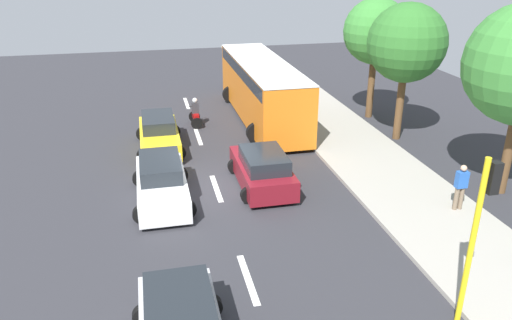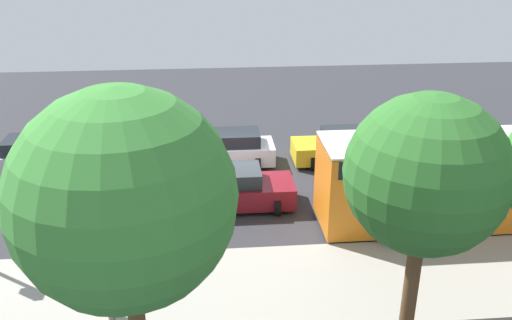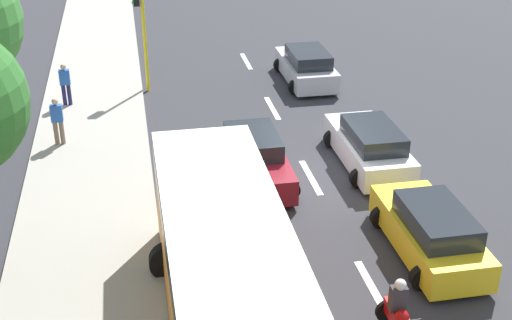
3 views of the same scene
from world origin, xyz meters
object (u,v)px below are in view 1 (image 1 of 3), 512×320
(pedestrian_by_tree, at_px, (461,186))
(traffic_light_corner, at_px, (480,220))
(motorcycle, at_px, (195,114))
(street_tree_south, at_px, (376,32))
(car_white, at_px, (162,182))
(city_bus, at_px, (262,86))
(street_tree_center, at_px, (407,43))
(car_yellow_cab, at_px, (159,134))
(car_maroon, at_px, (262,170))

(pedestrian_by_tree, bearing_deg, traffic_light_corner, -122.10)
(motorcycle, distance_m, street_tree_south, 10.40)
(car_white, bearing_deg, motorcycle, 75.23)
(car_white, relative_size, motorcycle, 2.94)
(pedestrian_by_tree, bearing_deg, motorcycle, 124.48)
(city_bus, distance_m, street_tree_center, 7.83)
(motorcycle, relative_size, street_tree_center, 0.24)
(traffic_light_corner, height_order, street_tree_south, street_tree_south)
(car_yellow_cab, relative_size, car_maroon, 1.06)
(city_bus, distance_m, traffic_light_corner, 17.09)
(traffic_light_corner, bearing_deg, street_tree_south, 73.30)
(car_yellow_cab, relative_size, street_tree_center, 0.67)
(car_maroon, relative_size, street_tree_center, 0.64)
(motorcycle, bearing_deg, street_tree_center, -23.77)
(car_yellow_cab, xyz_separation_m, traffic_light_corner, (6.78, -13.73, 2.22))
(car_white, relative_size, car_maroon, 1.09)
(street_tree_center, bearing_deg, car_white, -160.56)
(car_white, height_order, street_tree_center, street_tree_center)
(car_maroon, xyz_separation_m, pedestrian_by_tree, (6.23, -3.64, 0.35))
(city_bus, bearing_deg, motorcycle, -174.89)
(car_yellow_cab, xyz_separation_m, pedestrian_by_tree, (9.98, -8.63, 0.35))
(car_white, distance_m, street_tree_south, 14.56)
(street_tree_center, bearing_deg, street_tree_south, 87.79)
(car_white, height_order, traffic_light_corner, traffic_light_corner)
(motorcycle, xyz_separation_m, street_tree_south, (9.58, -0.62, 4.01))
(motorcycle, height_order, pedestrian_by_tree, pedestrian_by_tree)
(car_white, xyz_separation_m, pedestrian_by_tree, (10.14, -3.33, 0.35))
(car_white, distance_m, car_yellow_cab, 5.30)
(car_maroon, height_order, city_bus, city_bus)
(traffic_light_corner, xyz_separation_m, street_tree_center, (4.68, 12.53, 1.72))
(car_maroon, xyz_separation_m, street_tree_center, (7.71, 3.79, 3.94))
(car_yellow_cab, bearing_deg, car_maroon, -53.08)
(street_tree_south, bearing_deg, car_yellow_cab, -168.58)
(street_tree_center, bearing_deg, city_bus, 142.09)
(motorcycle, bearing_deg, city_bus, 5.11)
(pedestrian_by_tree, bearing_deg, city_bus, 109.74)
(street_tree_center, bearing_deg, car_maroon, -153.82)
(car_white, xyz_separation_m, motorcycle, (2.18, 8.26, -0.07))
(car_yellow_cab, height_order, motorcycle, motorcycle)
(car_yellow_cab, distance_m, car_maroon, 6.24)
(pedestrian_by_tree, bearing_deg, street_tree_south, 81.59)
(car_white, relative_size, street_tree_south, 0.70)
(car_yellow_cab, height_order, city_bus, city_bus)
(city_bus, height_order, street_tree_south, street_tree_south)
(street_tree_south, bearing_deg, car_maroon, -136.97)
(pedestrian_by_tree, relative_size, street_tree_center, 0.26)
(car_yellow_cab, distance_m, street_tree_south, 12.47)
(car_yellow_cab, relative_size, traffic_light_corner, 0.97)
(traffic_light_corner, xyz_separation_m, street_tree_south, (4.82, 16.07, 1.72))
(car_white, bearing_deg, car_yellow_cab, 88.26)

